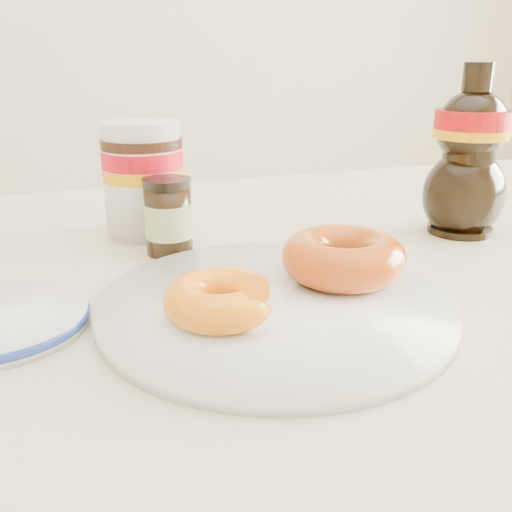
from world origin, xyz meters
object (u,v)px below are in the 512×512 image
object	(u,v)px
dining_table	(304,336)
dark_jar	(168,217)
plate	(275,304)
donut_bitten	(220,299)
donut_whole	(343,257)
syrup_bottle	(469,151)
nutella_jar	(144,175)

from	to	relation	value
dining_table	dark_jar	world-z (taller)	dark_jar
dark_jar	plate	bearing A→B (deg)	-73.90
donut_bitten	dark_jar	distance (m)	0.21
plate	dark_jar	size ratio (longest dim) A/B	3.58
plate	dark_jar	distance (m)	0.20
dining_table	plate	world-z (taller)	plate
donut_whole	syrup_bottle	world-z (taller)	syrup_bottle
donut_whole	syrup_bottle	distance (m)	0.27
dining_table	donut_bitten	bearing A→B (deg)	-136.29
donut_bitten	donut_whole	size ratio (longest dim) A/B	0.78
donut_bitten	syrup_bottle	distance (m)	0.40
donut_whole	dark_jar	bearing A→B (deg)	127.76
donut_bitten	dark_jar	size ratio (longest dim) A/B	1.05
nutella_jar	dining_table	bearing A→B (deg)	-50.38
donut_whole	nutella_jar	distance (m)	0.29
donut_whole	donut_bitten	bearing A→B (deg)	-161.17
plate	donut_bitten	distance (m)	0.06
plate	nutella_jar	size ratio (longest dim) A/B	2.21
donut_bitten	nutella_jar	distance (m)	0.29
donut_bitten	donut_whole	distance (m)	0.14
syrup_bottle	dark_jar	bearing A→B (deg)	173.30
nutella_jar	dark_jar	size ratio (longest dim) A/B	1.62
nutella_jar	syrup_bottle	distance (m)	0.39
donut_whole	syrup_bottle	xyz separation A→B (m)	(0.23, 0.12, 0.07)
syrup_bottle	plate	bearing A→B (deg)	-154.27
dining_table	donut_whole	distance (m)	0.14
dark_jar	donut_bitten	bearing A→B (deg)	-90.25
plate	syrup_bottle	distance (m)	0.35
dining_table	donut_bitten	size ratio (longest dim) A/B	15.99
dining_table	donut_bitten	xyz separation A→B (m)	(-0.13, -0.12, 0.11)
donut_bitten	donut_whole	bearing A→B (deg)	8.56
nutella_jar	dark_jar	distance (m)	0.09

